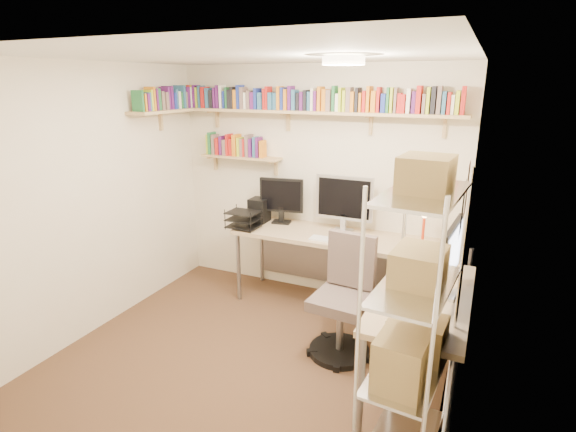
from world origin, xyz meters
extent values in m
plane|color=#492F1F|center=(0.00, 0.00, 0.00)|extent=(3.20, 3.20, 0.00)
cube|color=beige|center=(0.00, 1.50, 1.25)|extent=(3.20, 0.04, 2.50)
cube|color=beige|center=(-1.60, 0.00, 1.25)|extent=(0.04, 3.00, 2.50)
cube|color=beige|center=(1.60, 0.00, 1.25)|extent=(0.04, 3.00, 2.50)
cube|color=beige|center=(0.00, -1.50, 1.25)|extent=(3.20, 0.04, 2.50)
cube|color=white|center=(0.00, 0.00, 2.50)|extent=(3.20, 3.00, 0.04)
cube|color=white|center=(1.59, 0.55, 1.55)|extent=(0.01, 0.30, 0.42)
cube|color=silver|center=(1.59, 0.15, 1.50)|extent=(0.01, 0.28, 0.38)
cylinder|color=#FFEAC6|center=(0.70, 0.20, 2.46)|extent=(0.30, 0.30, 0.06)
cube|color=tan|center=(0.00, 1.38, 2.02)|extent=(3.05, 0.25, 0.03)
cube|color=tan|center=(-1.48, 0.95, 2.02)|extent=(0.25, 1.00, 0.03)
cube|color=tan|center=(-0.85, 1.40, 1.50)|extent=(0.95, 0.20, 0.02)
cube|color=tan|center=(-1.20, 1.44, 1.95)|extent=(0.03, 0.20, 0.20)
cube|color=tan|center=(-0.30, 1.44, 1.95)|extent=(0.03, 0.20, 0.20)
cube|color=tan|center=(0.60, 1.44, 1.95)|extent=(0.03, 0.20, 0.20)
cube|color=tan|center=(1.30, 1.44, 1.95)|extent=(0.03, 0.20, 0.20)
cube|color=red|center=(-1.46, 1.38, 2.16)|extent=(0.04, 0.13, 0.25)
cube|color=red|center=(-1.43, 1.38, 2.12)|extent=(0.02, 0.15, 0.17)
cube|color=#551A63|center=(-1.39, 1.38, 2.16)|extent=(0.03, 0.13, 0.25)
cube|color=#B7CE26|center=(-1.37, 1.38, 2.15)|extent=(0.02, 0.12, 0.22)
cube|color=#2C6085|center=(-1.33, 1.38, 2.16)|extent=(0.03, 0.12, 0.24)
cube|color=red|center=(-1.28, 1.38, 2.15)|extent=(0.04, 0.14, 0.23)
cube|color=#2C6085|center=(-1.23, 1.38, 2.14)|extent=(0.04, 0.12, 0.22)
cube|color=black|center=(-1.18, 1.38, 2.13)|extent=(0.04, 0.12, 0.19)
cube|color=#551A63|center=(-1.13, 1.38, 2.14)|extent=(0.03, 0.13, 0.22)
cube|color=#551A63|center=(-1.09, 1.38, 2.16)|extent=(0.03, 0.12, 0.25)
cube|color=white|center=(-1.05, 1.38, 2.16)|extent=(0.03, 0.11, 0.24)
cube|color=navy|center=(-1.01, 1.38, 2.13)|extent=(0.02, 0.13, 0.18)
cube|color=#236937|center=(-0.97, 1.38, 2.15)|extent=(0.02, 0.14, 0.23)
cube|color=black|center=(-0.94, 1.38, 2.14)|extent=(0.04, 0.14, 0.20)
cube|color=black|center=(-0.90, 1.38, 2.15)|extent=(0.03, 0.14, 0.23)
cube|color=orange|center=(-0.86, 1.38, 2.13)|extent=(0.04, 0.14, 0.20)
cube|color=navy|center=(-0.82, 1.38, 2.16)|extent=(0.03, 0.14, 0.25)
cube|color=#786057|center=(-0.78, 1.38, 2.15)|extent=(0.04, 0.12, 0.23)
cube|color=white|center=(-0.74, 1.38, 2.12)|extent=(0.03, 0.12, 0.17)
cube|color=#786057|center=(-0.70, 1.38, 2.13)|extent=(0.04, 0.13, 0.19)
cube|color=#551A63|center=(-0.66, 1.38, 2.12)|extent=(0.04, 0.12, 0.17)
cube|color=navy|center=(-0.61, 1.38, 2.14)|extent=(0.03, 0.13, 0.22)
cube|color=#2C6085|center=(-0.56, 1.38, 2.12)|extent=(0.04, 0.15, 0.17)
cube|color=red|center=(-0.52, 1.38, 2.14)|extent=(0.03, 0.11, 0.21)
cube|color=red|center=(-0.48, 1.38, 2.15)|extent=(0.03, 0.12, 0.24)
cube|color=#2C6085|center=(-0.44, 1.38, 2.12)|extent=(0.04, 0.15, 0.17)
cube|color=#2C6085|center=(-0.39, 1.38, 2.12)|extent=(0.04, 0.11, 0.17)
cube|color=orange|center=(-0.35, 1.38, 2.15)|extent=(0.04, 0.12, 0.24)
cube|color=navy|center=(-0.31, 1.38, 2.15)|extent=(0.03, 0.12, 0.23)
cube|color=orange|center=(-0.26, 1.38, 2.14)|extent=(0.03, 0.14, 0.21)
cube|color=#551A63|center=(-0.22, 1.38, 2.16)|extent=(0.03, 0.13, 0.24)
cube|color=#2C6085|center=(-0.18, 1.38, 2.14)|extent=(0.04, 0.12, 0.20)
cube|color=black|center=(-0.13, 1.38, 2.12)|extent=(0.03, 0.12, 0.17)
cube|color=#551A63|center=(-0.09, 1.38, 2.13)|extent=(0.04, 0.13, 0.19)
cube|color=black|center=(-0.05, 1.38, 2.14)|extent=(0.03, 0.14, 0.20)
cube|color=#2C6085|center=(-0.01, 1.38, 2.13)|extent=(0.03, 0.11, 0.19)
cube|color=white|center=(0.02, 1.38, 2.15)|extent=(0.03, 0.12, 0.22)
cube|color=#551A63|center=(0.06, 1.38, 2.13)|extent=(0.03, 0.15, 0.19)
cube|color=orange|center=(0.10, 1.38, 2.15)|extent=(0.03, 0.15, 0.24)
cube|color=orange|center=(0.15, 1.38, 2.14)|extent=(0.04, 0.12, 0.21)
cube|color=#786057|center=(0.20, 1.38, 2.14)|extent=(0.04, 0.13, 0.21)
cube|color=#236937|center=(0.25, 1.38, 2.16)|extent=(0.03, 0.11, 0.24)
cube|color=white|center=(0.29, 1.38, 2.12)|extent=(0.03, 0.13, 0.17)
cube|color=#B7CE26|center=(0.32, 1.38, 2.15)|extent=(0.03, 0.15, 0.23)
cube|color=#B7CE26|center=(0.36, 1.38, 2.14)|extent=(0.03, 0.13, 0.20)
cube|color=#786057|center=(0.40, 1.38, 2.15)|extent=(0.04, 0.12, 0.23)
cube|color=orange|center=(0.45, 1.38, 2.13)|extent=(0.04, 0.15, 0.19)
cube|color=black|center=(0.49, 1.38, 2.15)|extent=(0.03, 0.14, 0.23)
cube|color=orange|center=(0.52, 1.38, 2.13)|extent=(0.02, 0.13, 0.18)
cube|color=red|center=(0.56, 1.38, 2.14)|extent=(0.03, 0.14, 0.20)
cube|color=orange|center=(0.60, 1.38, 2.16)|extent=(0.03, 0.15, 0.24)
cube|color=orange|center=(0.65, 1.38, 2.14)|extent=(0.04, 0.13, 0.20)
cube|color=red|center=(0.69, 1.38, 2.15)|extent=(0.03, 0.12, 0.23)
cube|color=navy|center=(0.74, 1.38, 2.12)|extent=(0.04, 0.11, 0.18)
cube|color=#236937|center=(0.78, 1.38, 2.15)|extent=(0.03, 0.12, 0.23)
cube|color=#B7CE26|center=(0.82, 1.38, 2.15)|extent=(0.02, 0.13, 0.23)
cube|color=#786057|center=(0.85, 1.38, 2.15)|extent=(0.02, 0.13, 0.23)
cube|color=red|center=(0.89, 1.38, 2.12)|extent=(0.03, 0.11, 0.18)
cube|color=red|center=(0.93, 1.38, 2.12)|extent=(0.04, 0.14, 0.17)
cube|color=white|center=(0.98, 1.38, 2.15)|extent=(0.03, 0.15, 0.22)
cube|color=#551A63|center=(1.02, 1.38, 2.13)|extent=(0.04, 0.11, 0.20)
cube|color=red|center=(1.07, 1.38, 2.16)|extent=(0.04, 0.14, 0.25)
cube|color=#786057|center=(1.11, 1.38, 2.12)|extent=(0.03, 0.13, 0.18)
cube|color=#B7CE26|center=(1.15, 1.38, 2.15)|extent=(0.03, 0.14, 0.24)
cube|color=black|center=(1.19, 1.38, 2.16)|extent=(0.04, 0.14, 0.25)
cube|color=#786057|center=(1.24, 1.38, 2.16)|extent=(0.04, 0.11, 0.25)
cube|color=#2C6085|center=(1.29, 1.38, 2.14)|extent=(0.03, 0.14, 0.20)
cube|color=red|center=(1.33, 1.38, 2.13)|extent=(0.03, 0.15, 0.19)
cube|color=white|center=(1.36, 1.38, 2.12)|extent=(0.03, 0.12, 0.17)
cube|color=#B7CE26|center=(1.40, 1.38, 2.14)|extent=(0.03, 0.12, 0.21)
cube|color=red|center=(1.45, 1.38, 2.16)|extent=(0.03, 0.13, 0.25)
cube|color=#236937|center=(-1.48, 0.51, 2.14)|extent=(0.14, 0.03, 0.20)
cube|color=orange|center=(-1.48, 0.55, 2.12)|extent=(0.14, 0.02, 0.17)
cube|color=#551A63|center=(-1.48, 0.59, 2.12)|extent=(0.15, 0.03, 0.17)
cube|color=#2C6085|center=(-1.48, 0.63, 2.13)|extent=(0.12, 0.02, 0.18)
cube|color=#B7CE26|center=(-1.48, 0.66, 2.14)|extent=(0.12, 0.03, 0.21)
cube|color=orange|center=(-1.48, 0.69, 2.15)|extent=(0.13, 0.03, 0.24)
cube|color=#551A63|center=(-1.48, 0.74, 2.14)|extent=(0.12, 0.03, 0.21)
cube|color=#236937|center=(-1.48, 0.77, 2.14)|extent=(0.12, 0.04, 0.22)
cube|color=#786057|center=(-1.48, 0.83, 2.13)|extent=(0.12, 0.04, 0.19)
cube|color=#786057|center=(-1.48, 0.88, 2.12)|extent=(0.15, 0.04, 0.18)
cube|color=#551A63|center=(-1.48, 0.92, 2.15)|extent=(0.12, 0.04, 0.23)
cube|color=#551A63|center=(-1.48, 0.97, 2.15)|extent=(0.13, 0.04, 0.24)
cube|color=navy|center=(-1.48, 1.01, 2.12)|extent=(0.15, 0.04, 0.17)
cube|color=#2C6085|center=(-1.48, 1.06, 2.14)|extent=(0.11, 0.04, 0.21)
cube|color=white|center=(-1.48, 1.10, 2.13)|extent=(0.11, 0.04, 0.18)
cube|color=#236937|center=(-1.48, 1.14, 2.12)|extent=(0.12, 0.03, 0.18)
cube|color=#2C6085|center=(-1.48, 1.18, 2.16)|extent=(0.14, 0.03, 0.25)
cube|color=#786057|center=(-1.48, 1.22, 2.12)|extent=(0.13, 0.02, 0.18)
cube|color=#551A63|center=(-1.48, 1.26, 2.15)|extent=(0.13, 0.04, 0.23)
cube|color=white|center=(-1.48, 1.30, 2.15)|extent=(0.13, 0.02, 0.22)
cube|color=#B7CE26|center=(-1.48, 1.34, 2.16)|extent=(0.15, 0.04, 0.25)
cube|color=#B7CE26|center=(-1.27, 1.40, 1.62)|extent=(0.02, 0.12, 0.22)
cube|color=#236937|center=(-1.23, 1.40, 1.64)|extent=(0.03, 0.14, 0.25)
cube|color=#786057|center=(-1.19, 1.40, 1.63)|extent=(0.04, 0.12, 0.23)
cube|color=red|center=(-1.14, 1.40, 1.61)|extent=(0.04, 0.12, 0.19)
cube|color=#551A63|center=(-1.09, 1.40, 1.62)|extent=(0.03, 0.13, 0.21)
cube|color=#786057|center=(-1.04, 1.40, 1.60)|extent=(0.04, 0.13, 0.17)
cube|color=red|center=(-1.00, 1.40, 1.63)|extent=(0.03, 0.14, 0.24)
cube|color=red|center=(-0.96, 1.40, 1.61)|extent=(0.04, 0.11, 0.19)
cube|color=orange|center=(-0.91, 1.40, 1.63)|extent=(0.04, 0.15, 0.24)
cube|color=#B7CE26|center=(-0.86, 1.40, 1.62)|extent=(0.03, 0.13, 0.21)
cube|color=#786057|center=(-0.82, 1.40, 1.61)|extent=(0.04, 0.12, 0.19)
cube|color=red|center=(-0.79, 1.40, 1.61)|extent=(0.02, 0.13, 0.20)
cube|color=#786057|center=(-0.74, 1.40, 1.63)|extent=(0.04, 0.14, 0.24)
cube|color=#551A63|center=(-0.70, 1.40, 1.61)|extent=(0.03, 0.15, 0.20)
cube|color=#2C6085|center=(-0.66, 1.40, 1.62)|extent=(0.03, 0.11, 0.22)
cube|color=#551A63|center=(-0.62, 1.40, 1.62)|extent=(0.03, 0.13, 0.22)
cube|color=orange|center=(-0.57, 1.40, 1.61)|extent=(0.03, 0.12, 0.19)
cube|color=tan|center=(0.35, 1.18, 0.79)|extent=(2.08, 0.66, 0.04)
cube|color=tan|center=(1.39, 0.16, 0.79)|extent=(0.66, 1.43, 0.04)
cylinder|color=gray|center=(-0.64, 0.91, 0.38)|extent=(0.04, 0.04, 0.77)
cylinder|color=gray|center=(-0.64, 1.45, 0.38)|extent=(0.04, 0.04, 0.77)
cylinder|color=gray|center=(1.67, 1.45, 0.38)|extent=(0.04, 0.04, 0.77)
cylinder|color=gray|center=(1.12, -0.50, 0.38)|extent=(0.04, 0.04, 0.77)
cylinder|color=gray|center=(1.67, -0.50, 0.38)|extent=(0.04, 0.04, 0.77)
cube|color=gray|center=(0.35, 1.47, 0.44)|extent=(1.97, 0.02, 0.60)
cube|color=silver|center=(0.40, 1.31, 1.17)|extent=(0.60, 0.03, 0.46)
cube|color=black|center=(0.40, 1.29, 1.17)|extent=(0.54, 0.00, 0.40)
cube|color=black|center=(-0.31, 1.31, 1.13)|extent=(0.48, 0.03, 0.37)
cube|color=black|center=(1.55, 0.21, 1.15)|extent=(0.03, 0.64, 0.42)
cube|color=white|center=(1.52, 0.21, 1.15)|extent=(0.00, 0.57, 0.36)
cube|color=white|center=(0.40, 0.98, 0.82)|extent=(0.46, 0.14, 0.02)
cube|color=white|center=(1.23, 0.21, 0.82)|extent=(0.14, 0.44, 0.02)
cylinder|color=red|center=(1.23, 1.18, 0.82)|extent=(0.11, 0.11, 0.02)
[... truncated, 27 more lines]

